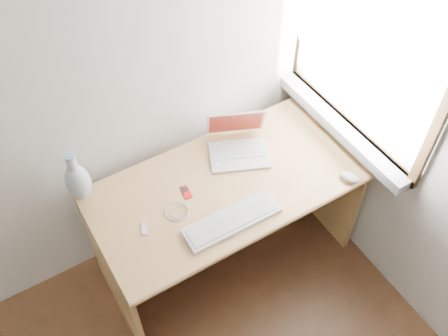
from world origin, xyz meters
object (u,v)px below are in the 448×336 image
desk (218,197)px  laptop (235,145)px  vase (78,181)px  external_keyboard (232,220)px

desk → laptop: bearing=27.3°
desk → vase: 0.74m
desk → external_keyboard: bearing=-108.9°
laptop → external_keyboard: (-0.25, -0.37, -0.04)m
laptop → external_keyboard: 0.44m
vase → external_keyboard: bearing=-42.9°
laptop → external_keyboard: bearing=-100.0°
desk → laptop: 0.30m
desk → external_keyboard: external_keyboard is taller
external_keyboard → vase: 0.73m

